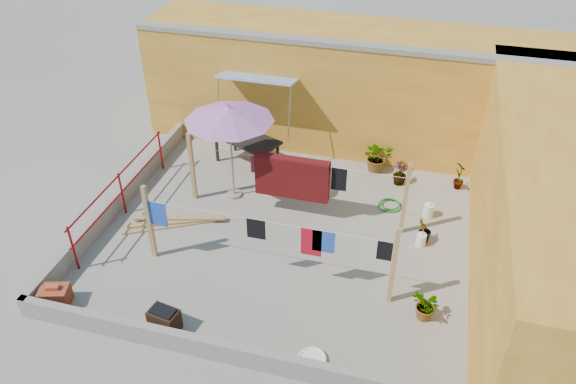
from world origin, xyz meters
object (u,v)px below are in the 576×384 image
Objects in this scene: patio_umbrella at (229,114)px; green_hose at (390,205)px; white_basin at (312,359)px; outdoor_table at (246,140)px; brazier at (164,320)px; plant_back_a at (377,157)px; water_jug_b at (429,210)px; water_jug_a at (421,240)px; brick_stack at (55,296)px.

patio_umbrella is 4.39m from green_hose.
white_basin is at bearing -55.35° from patio_umbrella.
outdoor_table is 5.81m from brazier.
green_hose is 0.68× the size of plant_back_a.
plant_back_a is (3.22, 2.06, -1.81)m from patio_umbrella.
plant_back_a reaches higher than water_jug_b.
white_basin is (3.00, -4.34, -2.18)m from patio_umbrella.
patio_umbrella is at bearing -84.33° from outdoor_table.
water_jug_b is (0.09, 1.10, 0.01)m from water_jug_a.
plant_back_a is (-1.45, 1.65, 0.26)m from water_jug_b.
patio_umbrella is at bearing 64.27° from brick_stack.
brazier is at bearing -87.12° from patio_umbrella.
water_jug_a is at bearing -24.31° from outdoor_table.
plant_back_a reaches higher than water_jug_a.
water_jug_b is at bearing -12.08° from outdoor_table.
water_jug_a is at bearing -8.66° from patio_umbrella.
water_jug_b is (6.75, 4.73, -0.04)m from brick_stack.
water_jug_b reaches higher than water_jug_a.
white_basin is 4.96m from green_hose.
outdoor_table reaches higher than green_hose.
brick_stack reaches higher than green_hose.
water_jug_a is (1.58, 3.64, 0.10)m from white_basin.
patio_umbrella is 4.23m from plant_back_a.
patio_umbrella is 4.36× the size of green_hose.
brick_stack reaches higher than water_jug_a.
outdoor_table is 6.11m from brick_stack.
water_jug_a is at bearing 39.89° from brazier.
plant_back_a is at bearing 116.28° from water_jug_a.
outdoor_table is 3.31× the size of brazier.
water_jug_a is (4.36, 3.64, -0.08)m from brazier.
brazier is 1.58× the size of water_jug_b.
plant_back_a is at bearing 64.89° from brazier.
outdoor_table is (-0.14, 1.43, -1.49)m from patio_umbrella.
water_jug_b is 0.93m from green_hose.
water_jug_a is 0.60× the size of green_hose.
water_jug_b is 2.21m from plant_back_a.
patio_umbrella reaches higher than outdoor_table.
green_hose is at bearing -69.98° from plant_back_a.
white_basin is at bearing -113.41° from water_jug_a.
water_jug_b is at bearing -48.76° from plant_back_a.
brick_stack is at bearing 179.69° from brazier.
plant_back_a is at bearing 110.02° from green_hose.
outdoor_table is at bearing 95.67° from patio_umbrella.
brazier is 6.05m from green_hose.
brazier reaches higher than green_hose.
water_jug_a is at bearing -57.07° from green_hose.
outdoor_table is 2.31× the size of plant_back_a.
brick_stack is at bearing -151.41° from water_jug_a.
brick_stack is 8.25m from water_jug_b.
white_basin is at bearing -61.45° from outdoor_table.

